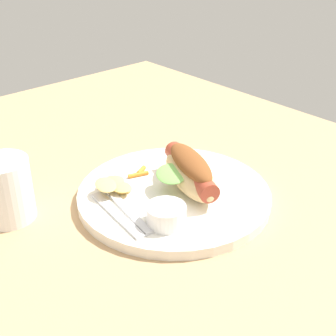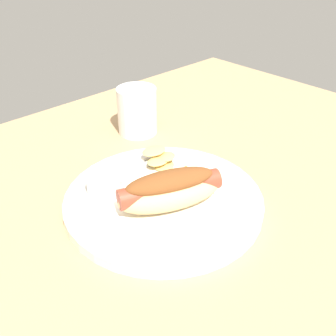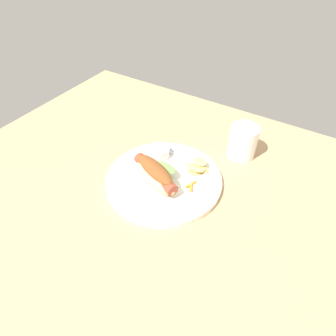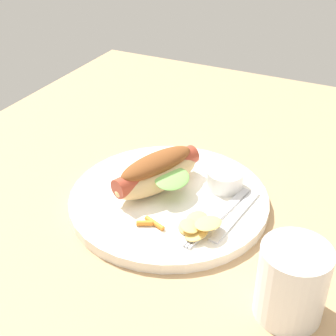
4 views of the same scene
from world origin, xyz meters
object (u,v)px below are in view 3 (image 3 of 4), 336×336
at_px(plate, 164,180).
at_px(hot_dog, 155,174).
at_px(fork, 185,160).
at_px(sauce_ramekin, 159,152).
at_px(carrot_garnish, 191,186).
at_px(chips_pile, 198,167).
at_px(drinking_cup, 243,142).
at_px(knife, 186,155).

distance_m(plate, hot_dog, 0.05).
bearing_deg(fork, sauce_ramekin, -154.01).
height_order(fork, carrot_garnish, carrot_garnish).
bearing_deg(chips_pile, drinking_cup, 64.67).
distance_m(hot_dog, chips_pile, 0.12).
xyz_separation_m(sauce_ramekin, knife, (0.06, 0.04, -0.01)).
distance_m(plate, carrot_garnish, 0.08).
height_order(sauce_ramekin, chips_pile, sauce_ramekin).
xyz_separation_m(knife, chips_pile, (0.05, -0.04, 0.01)).
height_order(hot_dog, sauce_ramekin, hot_dog).
height_order(fork, chips_pile, chips_pile).
distance_m(sauce_ramekin, knife, 0.07).
bearing_deg(fork, plate, -88.62).
height_order(plate, chips_pile, chips_pile).
height_order(chips_pile, carrot_garnish, chips_pile).
height_order(plate, sauce_ramekin, sauce_ramekin).
distance_m(plate, sauce_ramekin, 0.09).
bearing_deg(fork, knife, 125.04).
height_order(fork, knife, same).
distance_m(fork, carrot_garnish, 0.10).
distance_m(plate, knife, 0.11).
height_order(hot_dog, drinking_cup, drinking_cup).
bearing_deg(drinking_cup, sauce_ramekin, -141.66).
bearing_deg(knife, fork, -58.28).
xyz_separation_m(plate, sauce_ramekin, (-0.06, 0.07, 0.02)).
xyz_separation_m(hot_dog, drinking_cup, (0.14, 0.24, 0.00)).
xyz_separation_m(hot_dog, knife, (0.01, 0.13, -0.03)).
height_order(chips_pile, drinking_cup, drinking_cup).
bearing_deg(chips_pile, carrot_garnish, -76.43).
relative_size(sauce_ramekin, fork, 0.34).
relative_size(knife, drinking_cup, 1.43).
bearing_deg(carrot_garnish, chips_pile, 103.57).
bearing_deg(drinking_cup, chips_pile, -115.33).
bearing_deg(plate, fork, 80.96).
relative_size(chips_pile, drinking_cup, 0.73).
bearing_deg(plate, chips_pile, 50.04).
bearing_deg(drinking_cup, knife, -139.11).
xyz_separation_m(sauce_ramekin, chips_pile, (0.12, 0.00, -0.00)).
bearing_deg(knife, drinking_cup, 47.99).
bearing_deg(carrot_garnish, plate, -174.01).
bearing_deg(sauce_ramekin, hot_dog, -62.59).
height_order(hot_dog, chips_pile, hot_dog).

